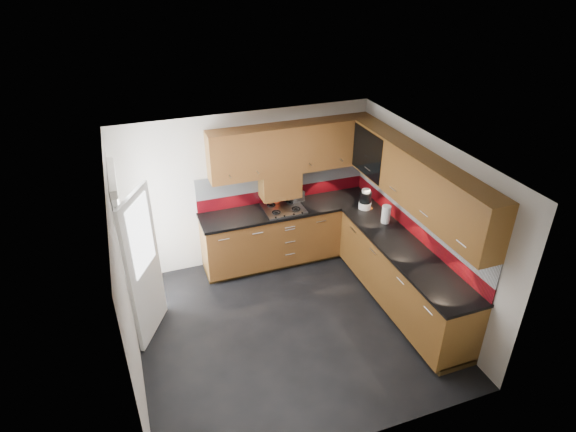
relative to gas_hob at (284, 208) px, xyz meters
name	(u,v)px	position (x,y,z in m)	size (l,w,h in m)	color
room	(289,230)	(-0.45, -1.47, 0.54)	(4.00, 3.80, 2.64)	black
base_cabinets	(340,255)	(0.62, -0.75, -0.52)	(2.70, 3.20, 0.95)	brown
countertop	(342,228)	(0.60, -0.77, -0.04)	(2.72, 3.22, 0.04)	black
backsplash	(350,200)	(0.83, -0.54, 0.25)	(2.70, 3.20, 0.54)	maroon
upper_cabinets	(355,164)	(0.78, -0.69, 0.88)	(2.50, 3.20, 0.72)	brown
extractor_hood	(280,184)	(0.00, 0.17, 0.32)	(0.60, 0.33, 0.40)	brown
glass_cabinet	(376,150)	(1.26, -0.40, 0.91)	(0.32, 0.80, 0.66)	black
back_door	(134,258)	(-2.23, -0.72, 0.08)	(0.42, 1.19, 2.04)	white
gas_hob	(284,208)	(0.00, 0.00, 0.00)	(0.60, 0.53, 0.05)	silver
utensil_pot	(275,197)	(-0.06, 0.23, 0.09)	(0.13, 0.13, 0.47)	red
toaster	(296,197)	(0.27, 0.18, 0.07)	(0.26, 0.21, 0.17)	silver
food_processor	(365,200)	(1.16, -0.39, 0.13)	(0.19, 0.19, 0.31)	white
paper_towel	(386,214)	(1.24, -0.87, 0.12)	(0.13, 0.13, 0.26)	white
orange_cloth	(366,207)	(1.19, -0.39, -0.01)	(0.15, 0.12, 0.02)	orange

